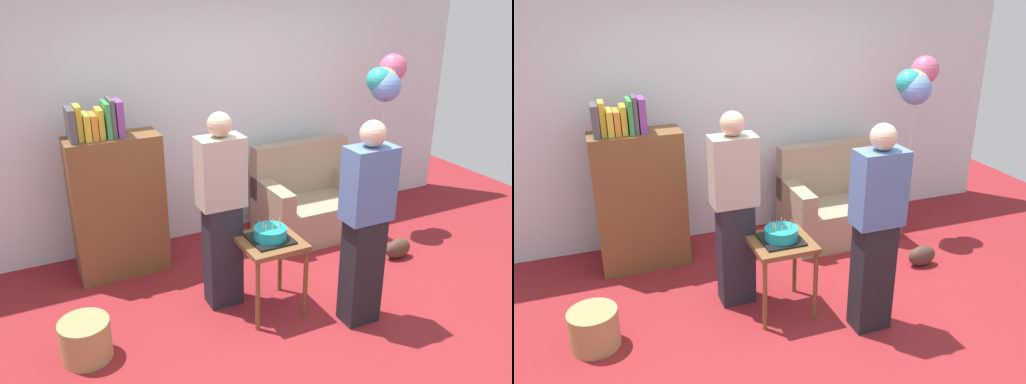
# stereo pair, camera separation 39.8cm
# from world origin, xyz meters

# --- Properties ---
(ground_plane) EXTENTS (8.00, 8.00, 0.00)m
(ground_plane) POSITION_xyz_m (0.00, 0.00, 0.00)
(ground_plane) COLOR maroon
(wall_back) EXTENTS (6.00, 0.10, 2.70)m
(wall_back) POSITION_xyz_m (0.00, 2.05, 1.35)
(wall_back) COLOR silver
(wall_back) RESTS_ON ground_plane
(couch) EXTENTS (1.10, 0.70, 0.96)m
(couch) POSITION_xyz_m (0.86, 1.50, 0.34)
(couch) COLOR gray
(couch) RESTS_ON ground_plane
(bookshelf) EXTENTS (0.80, 0.36, 1.62)m
(bookshelf) POSITION_xyz_m (-1.12, 1.56, 0.70)
(bookshelf) COLOR brown
(bookshelf) RESTS_ON ground_plane
(side_table) EXTENTS (0.48, 0.48, 0.64)m
(side_table) POSITION_xyz_m (-0.18, 0.41, 0.54)
(side_table) COLOR brown
(side_table) RESTS_ON ground_plane
(birthday_cake) EXTENTS (0.32, 0.32, 0.17)m
(birthday_cake) POSITION_xyz_m (-0.18, 0.41, 0.69)
(birthday_cake) COLOR black
(birthday_cake) RESTS_ON side_table
(person_blowing_candles) EXTENTS (0.36, 0.22, 1.63)m
(person_blowing_candles) POSITION_xyz_m (-0.47, 0.68, 0.83)
(person_blowing_candles) COLOR #23232D
(person_blowing_candles) RESTS_ON ground_plane
(person_holding_cake) EXTENTS (0.36, 0.22, 1.63)m
(person_holding_cake) POSITION_xyz_m (0.39, -0.02, 0.83)
(person_holding_cake) COLOR black
(person_holding_cake) RESTS_ON ground_plane
(wicker_basket) EXTENTS (0.36, 0.36, 0.30)m
(wicker_basket) POSITION_xyz_m (-1.64, 0.45, 0.15)
(wicker_basket) COLOR #A88451
(wicker_basket) RESTS_ON ground_plane
(handbag) EXTENTS (0.28, 0.14, 0.20)m
(handbag) POSITION_xyz_m (1.34, 0.62, 0.10)
(handbag) COLOR #473328
(handbag) RESTS_ON ground_plane
(balloon_bunch) EXTENTS (0.47, 0.38, 1.86)m
(balloon_bunch) POSITION_xyz_m (1.54, 1.28, 1.62)
(balloon_bunch) COLOR silver
(balloon_bunch) RESTS_ON ground_plane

